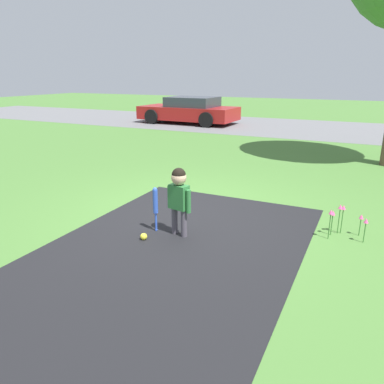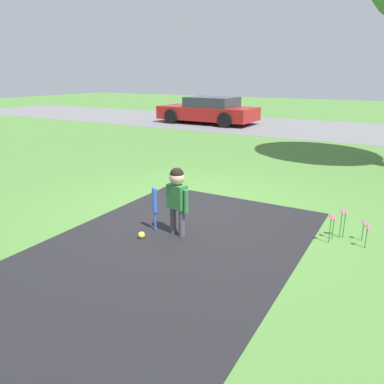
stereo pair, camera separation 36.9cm
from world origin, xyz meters
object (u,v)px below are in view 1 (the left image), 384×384
Objects in this scene: baseball_bat at (155,203)px; parked_car at (189,111)px; sports_ball at (144,237)px; child at (179,192)px.

baseball_bat is 0.15× the size of parked_car.
sports_ball is at bearing -89.96° from baseball_bat.
sports_ball is 0.02× the size of parked_car.
sports_ball is (0.00, -0.32, -0.37)m from baseball_bat.
parked_car is at bearing 113.22° from sports_ball.
sports_ball is at bearing -124.02° from child.
baseball_bat is at bearing 90.04° from sports_ball.
parked_car is (-4.89, 11.07, 0.15)m from baseball_bat.
parked_car is at bearing 113.82° from baseball_bat.
sports_ball is (-0.36, -0.34, -0.57)m from child.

